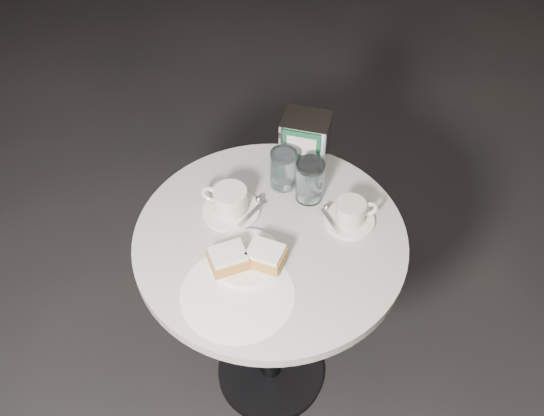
{
  "coord_description": "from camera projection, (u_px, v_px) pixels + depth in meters",
  "views": [
    {
      "loc": [
        0.22,
        -0.95,
        1.94
      ],
      "look_at": [
        0.0,
        0.02,
        0.83
      ],
      "focal_mm": 40.0,
      "sensor_mm": 36.0,
      "label": 1
    }
  ],
  "objects": [
    {
      "name": "cafe_table",
      "position": [
        270.0,
        281.0,
        1.69
      ],
      "size": [
        0.7,
        0.7,
        0.74
      ],
      "color": "black",
      "rests_on": "ground"
    },
    {
      "name": "beignet_plate",
      "position": [
        247.0,
        257.0,
        1.47
      ],
      "size": [
        0.22,
        0.22,
        0.06
      ],
      "rotation": [
        0.0,
        0.0,
        0.27
      ],
      "color": "white",
      "rests_on": "cafe_table"
    },
    {
      "name": "coffee_cup_right",
      "position": [
        351.0,
        214.0,
        1.55
      ],
      "size": [
        0.17,
        0.17,
        0.07
      ],
      "rotation": [
        0.0,
        0.0,
        0.39
      ],
      "color": "white",
      "rests_on": "cafe_table"
    },
    {
      "name": "ground",
      "position": [
        271.0,
        373.0,
        2.09
      ],
      "size": [
        7.0,
        7.0,
        0.0
      ],
      "primitive_type": "plane",
      "color": "black",
      "rests_on": "ground"
    },
    {
      "name": "water_glass_left",
      "position": [
        283.0,
        169.0,
        1.62
      ],
      "size": [
        0.09,
        0.09,
        0.11
      ],
      "rotation": [
        0.0,
        0.0,
        0.25
      ],
      "color": "white",
      "rests_on": "cafe_table"
    },
    {
      "name": "coffee_cup_left",
      "position": [
        230.0,
        203.0,
        1.57
      ],
      "size": [
        0.17,
        0.17,
        0.08
      ],
      "rotation": [
        0.0,
        0.0,
        -0.15
      ],
      "color": "white",
      "rests_on": "cafe_table"
    },
    {
      "name": "napkin_dispenser",
      "position": [
        305.0,
        140.0,
        1.67
      ],
      "size": [
        0.13,
        0.11,
        0.15
      ],
      "rotation": [
        0.0,
        0.0,
        -0.03
      ],
      "color": "silver",
      "rests_on": "cafe_table"
    },
    {
      "name": "sugar_spill",
      "position": [
        238.0,
        294.0,
        1.42
      ],
      "size": [
        0.3,
        0.3,
        0.0
      ],
      "primitive_type": "cylinder",
      "rotation": [
        0.0,
        0.0,
        0.12
      ],
      "color": "white",
      "rests_on": "cafe_table"
    },
    {
      "name": "water_glass_right",
      "position": [
        310.0,
        181.0,
        1.59
      ],
      "size": [
        0.1,
        0.1,
        0.12
      ],
      "rotation": [
        0.0,
        0.0,
        0.42
      ],
      "color": "white",
      "rests_on": "cafe_table"
    }
  ]
}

